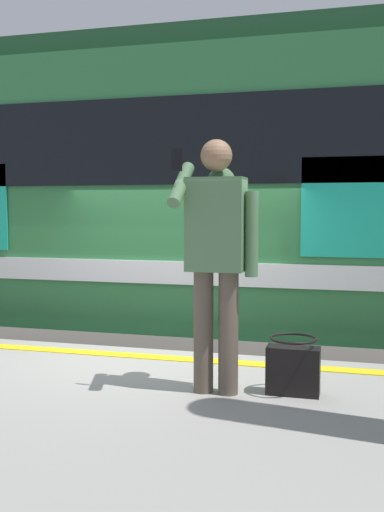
{
  "coord_description": "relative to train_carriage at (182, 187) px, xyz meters",
  "views": [
    {
      "loc": [
        -1.74,
        5.18,
        2.31
      ],
      "look_at": [
        -0.4,
        0.3,
        1.9
      ],
      "focal_mm": 42.0,
      "sensor_mm": 36.0,
      "label": 1
    }
  ],
  "objects": [
    {
      "name": "safety_line",
      "position": [
        -0.41,
        2.5,
        -1.57
      ],
      "size": [
        16.74,
        0.16,
        0.01
      ],
      "primitive_type": "cube",
      "color": "yellow",
      "rests_on": "platform"
    },
    {
      "name": "handbag",
      "position": [
        -1.74,
        3.22,
        -1.38
      ],
      "size": [
        0.37,
        0.33,
        0.41
      ],
      "color": "black",
      "rests_on": "platform"
    },
    {
      "name": "track_rail_near",
      "position": [
        -0.41,
        0.71,
        -2.49
      ],
      "size": [
        22.2,
        0.08,
        0.16
      ],
      "primitive_type": "cube",
      "color": "slate",
      "rests_on": "ground"
    },
    {
      "name": "train_carriage",
      "position": [
        0.0,
        0.0,
        0.0
      ],
      "size": [
        13.04,
        2.89,
        4.06
      ],
      "color": "#2D723F",
      "rests_on": "ground"
    },
    {
      "name": "track_rail_far",
      "position": [
        -0.41,
        -0.72,
        -2.49
      ],
      "size": [
        22.2,
        0.08,
        0.16
      ],
      "primitive_type": "cube",
      "color": "slate",
      "rests_on": "ground"
    },
    {
      "name": "ground_plane",
      "position": [
        -0.41,
        2.2,
        -2.57
      ],
      "size": [
        25.62,
        25.62,
        0.0
      ],
      "primitive_type": "plane",
      "color": "#4C4742"
    },
    {
      "name": "passenger",
      "position": [
        -1.21,
        3.32,
        -0.52
      ],
      "size": [
        0.57,
        0.55,
        1.78
      ],
      "color": "brown",
      "rests_on": "platform"
    }
  ]
}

